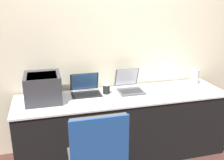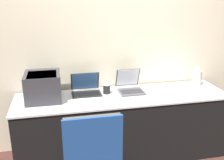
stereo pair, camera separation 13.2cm
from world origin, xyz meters
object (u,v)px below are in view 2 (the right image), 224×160
Objects in this scene: laptop_right at (130,86)px; metal_pitcher at (197,77)px; laptop_left at (86,89)px; chair at (92,153)px; external_keyboard at (86,101)px; coffee_cup at (107,89)px; printer at (43,86)px.

metal_pitcher is (0.86, 0.02, 0.05)m from laptop_right.
laptop_left is 1.40× the size of metal_pitcher.
chair is (-1.45, -0.98, -0.24)m from metal_pitcher.
coffee_cup is at bearing 38.48° from external_keyboard.
external_keyboard is 3.51× the size of coffee_cup.
laptop_left reaches higher than chair.
laptop_left is at bearing 83.70° from external_keyboard.
metal_pitcher is 1.77m from chair.
laptop_left is at bearing 178.25° from laptop_right.
chair is (-0.59, -0.95, -0.20)m from laptop_right.
printer is at bearing -170.08° from laptop_left.
external_keyboard is at bearing 86.24° from chair.
metal_pitcher is at bearing 10.28° from external_keyboard.
external_keyboard is at bearing -141.52° from coffee_cup.
coffee_cup is 0.99m from chair.
coffee_cup is (-0.28, -0.03, 0.00)m from laptop_right.
chair is (-0.07, -0.97, -0.19)m from laptop_left.
printer is 0.98m from laptop_right.
laptop_right reaches higher than coffee_cup.
printer is 0.48m from laptop_left.
chair is (0.39, -0.89, -0.30)m from printer.
external_keyboard is 0.40× the size of chair.
metal_pitcher is at bearing 1.57° from laptop_right.
laptop_left is 0.84× the size of external_keyboard.
laptop_right is (0.97, 0.07, -0.10)m from printer.
metal_pitcher is (1.84, 0.09, -0.06)m from printer.
laptop_right reaches higher than external_keyboard.
chair is at bearing -66.42° from printer.
printer reaches higher than coffee_cup.
printer is 0.49m from external_keyboard.
metal_pitcher reaches higher than coffee_cup.
laptop_right reaches higher than chair.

